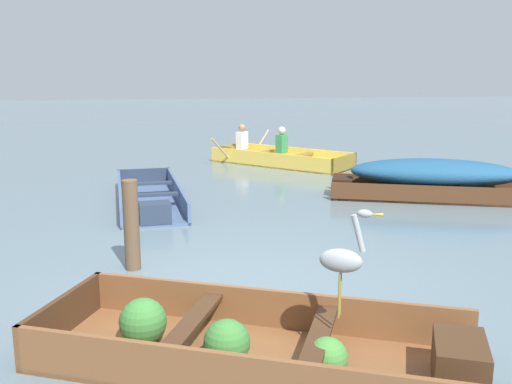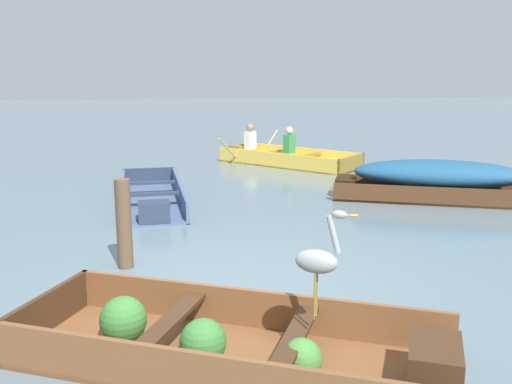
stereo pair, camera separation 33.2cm
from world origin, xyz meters
The scene contains 7 objects.
ground_plane centered at (0.00, 0.00, 0.00)m, with size 80.00×80.00×0.00m, color slate.
dinghy_wooden_brown_foreground centered at (-0.10, -1.45, 0.15)m, with size 3.60×2.51×0.43m.
skiff_dark_varnish_near_moored centered at (3.95, 3.78, 0.40)m, with size 3.69×2.14×0.71m.
skiff_slate_blue_mid_moored centered at (-0.99, 4.13, 0.11)m, with size 1.26×3.30×0.33m.
rowboat_yellow_with_crew centered at (1.94, 7.99, 0.18)m, with size 3.32×3.31×0.92m.
heron_on_dinghy centered at (0.51, -1.62, 0.90)m, with size 0.44×0.28×0.84m.
mooring_post centered at (-1.14, 0.93, 0.52)m, with size 0.18×0.18×1.04m, color brown.
Camera 1 is at (-0.79, -5.45, 2.25)m, focal length 40.00 mm.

